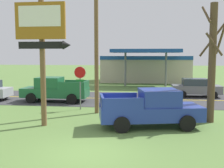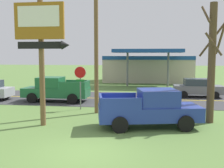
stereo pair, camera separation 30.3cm
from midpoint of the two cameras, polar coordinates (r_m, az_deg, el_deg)
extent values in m
plane|color=#5B7F3D|center=(10.95, -6.05, -13.87)|extent=(180.00, 180.00, 0.00)
cube|color=#3D3D3F|center=(23.44, 1.11, -3.08)|extent=(140.00, 8.00, 0.02)
cube|color=gold|center=(23.44, 1.11, -3.05)|extent=(126.00, 0.20, 0.01)
cylinder|color=brown|center=(14.77, -14.75, 4.32)|extent=(0.28, 0.28, 6.66)
cube|color=#996019|center=(14.70, -15.24, 12.53)|extent=(2.60, 0.16, 1.84)
cube|color=white|center=(14.65, -15.40, 13.43)|extent=(2.18, 0.03, 1.03)
cube|color=black|center=(14.61, -15.11, 7.77)|extent=(2.34, 0.12, 0.36)
cone|color=black|center=(14.16, -9.92, 7.95)|extent=(0.40, 0.44, 0.44)
cylinder|color=slate|center=(18.92, -7.05, -1.98)|extent=(0.08, 0.08, 2.20)
cylinder|color=red|center=(18.74, -7.13, 2.40)|extent=(0.76, 0.03, 0.76)
cylinder|color=white|center=(18.76, -7.11, 2.41)|extent=(0.80, 0.01, 0.80)
cube|color=#19722D|center=(18.78, -7.10, 0.73)|extent=(0.56, 0.03, 0.14)
cylinder|color=brown|center=(17.51, -3.77, 9.98)|extent=(0.26, 0.26, 9.86)
cylinder|color=brown|center=(15.93, 19.51, 4.00)|extent=(0.40, 0.40, 6.51)
cylinder|color=brown|center=(16.20, 21.27, 9.29)|extent=(0.42, 1.09, 1.98)
cylinder|color=brown|center=(16.60, 19.60, 8.67)|extent=(1.40, 0.37, 1.93)
cylinder|color=brown|center=(15.87, 18.42, 13.52)|extent=(0.38, 0.96, 0.98)
cylinder|color=brown|center=(15.52, 19.88, 7.78)|extent=(0.95, 0.19, 1.25)
cube|color=beige|center=(39.05, 6.73, 3.17)|extent=(12.00, 6.00, 3.60)
cube|color=#19478C|center=(35.96, 6.74, 5.40)|extent=(12.00, 0.12, 0.50)
cube|color=#19478C|center=(33.01, 6.74, 6.82)|extent=(8.00, 5.00, 0.40)
cylinder|color=slate|center=(33.15, 2.53, 3.22)|extent=(0.24, 0.24, 4.20)
cylinder|color=slate|center=(33.12, 10.85, 3.12)|extent=(0.24, 0.24, 4.20)
cube|color=#233893|center=(14.42, 7.32, -5.86)|extent=(5.50, 3.02, 0.72)
cube|color=#233893|center=(14.39, 9.12, -2.76)|extent=(2.24, 2.16, 0.84)
cube|color=#28333D|center=(14.64, 12.50, -2.68)|extent=(0.45, 1.64, 0.71)
cube|color=#233893|center=(14.95, 0.86, -2.90)|extent=(1.93, 0.53, 0.56)
cube|color=#233893|center=(13.15, 1.73, -4.13)|extent=(1.93, 0.53, 0.56)
cube|color=#233893|center=(13.97, -2.71, -3.54)|extent=(0.52, 1.86, 0.56)
cylinder|color=black|center=(15.84, 12.26, -6.21)|extent=(0.84, 0.44, 0.80)
cylinder|color=black|center=(14.03, 14.69, -7.86)|extent=(0.84, 0.44, 0.80)
cylinder|color=black|center=(15.19, 0.50, -6.60)|extent=(0.84, 0.44, 0.80)
cylinder|color=black|center=(13.30, 1.38, -8.43)|extent=(0.84, 0.44, 0.80)
cube|color=#1E6038|center=(22.45, -12.05, -1.68)|extent=(5.20, 1.96, 0.72)
cube|color=#1E6038|center=(22.51, -13.17, 0.31)|extent=(1.90, 1.80, 0.84)
cube|color=#28333D|center=(22.83, -15.27, 0.34)|extent=(0.10, 1.66, 0.71)
cube|color=#1E6038|center=(21.04, -8.97, -0.37)|extent=(1.95, 0.12, 0.56)
cube|color=#1E6038|center=(22.81, -7.71, 0.14)|extent=(1.95, 0.12, 0.56)
cube|color=#1E6038|center=(21.69, -5.83, -0.14)|extent=(0.12, 1.88, 0.56)
cylinder|color=black|center=(22.18, -16.80, -2.84)|extent=(0.80, 0.28, 0.80)
cylinder|color=black|center=(23.97, -14.92, -2.14)|extent=(0.80, 0.28, 0.80)
cylinder|color=black|center=(21.10, -8.74, -3.10)|extent=(0.80, 0.28, 0.80)
cylinder|color=black|center=(22.97, -7.42, -2.33)|extent=(0.80, 0.28, 0.80)
cube|color=slate|center=(25.59, 16.74, -1.05)|extent=(4.20, 1.76, 0.72)
cube|color=#2D3842|center=(25.49, 16.45, 0.42)|extent=(2.10, 1.56, 0.60)
cylinder|color=black|center=(26.74, 19.15, -1.61)|extent=(0.64, 0.24, 0.64)
cylinder|color=black|center=(25.04, 20.00, -2.14)|extent=(0.64, 0.24, 0.64)
cylinder|color=black|center=(26.31, 13.60, -1.57)|extent=(0.64, 0.24, 0.64)
cylinder|color=black|center=(24.58, 14.07, -2.11)|extent=(0.64, 0.24, 0.64)
cylinder|color=black|center=(25.23, -21.65, -2.14)|extent=(0.64, 0.24, 0.64)
camera|label=1|loc=(0.15, -90.48, -0.05)|focal=44.13mm
camera|label=2|loc=(0.15, 89.52, 0.05)|focal=44.13mm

